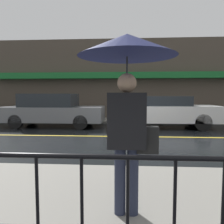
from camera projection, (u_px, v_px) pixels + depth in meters
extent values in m
plane|color=black|center=(140.00, 137.00, 7.69)|extent=(80.00, 80.00, 0.00)
cube|color=gray|center=(165.00, 209.00, 2.73)|extent=(28.00, 2.95, 0.10)
cube|color=gray|center=(135.00, 120.00, 12.13)|extent=(28.00, 1.93, 0.10)
cube|color=gold|center=(140.00, 137.00, 7.69)|extent=(25.20, 0.12, 0.01)
cube|color=#4C4238|center=(135.00, 80.00, 13.06)|extent=(28.00, 0.30, 4.78)
cube|color=#196B2D|center=(135.00, 75.00, 12.62)|extent=(16.80, 0.55, 0.35)
cylinder|color=black|center=(200.00, 159.00, 1.43)|extent=(12.00, 0.04, 0.04)
cylinder|color=black|center=(38.00, 222.00, 1.54)|extent=(0.02, 0.02, 0.95)
cylinder|color=black|center=(82.00, 223.00, 1.52)|extent=(0.02, 0.02, 0.95)
cylinder|color=#23283D|center=(120.00, 181.00, 2.50)|extent=(0.13, 0.13, 0.78)
cylinder|color=#23283D|center=(133.00, 181.00, 2.49)|extent=(0.13, 0.13, 0.78)
cube|color=black|center=(127.00, 120.00, 2.44)|extent=(0.42, 0.25, 0.62)
sphere|color=tan|center=(127.00, 83.00, 2.41)|extent=(0.21, 0.21, 0.21)
cylinder|color=#262628|center=(127.00, 89.00, 2.41)|extent=(0.02, 0.02, 0.70)
cone|color=#191E4C|center=(127.00, 45.00, 2.37)|extent=(1.08, 1.08, 0.24)
cube|color=black|center=(147.00, 140.00, 2.44)|extent=(0.24, 0.12, 0.30)
cube|color=slate|center=(54.00, 114.00, 10.12)|extent=(4.59, 1.82, 0.67)
cube|color=#1E2328|center=(50.00, 100.00, 10.09)|extent=(2.39, 1.67, 0.59)
cylinder|color=black|center=(87.00, 118.00, 10.85)|extent=(0.63, 0.22, 0.63)
cylinder|color=black|center=(81.00, 122.00, 9.26)|extent=(0.63, 0.22, 0.63)
cylinder|color=black|center=(32.00, 118.00, 11.04)|extent=(0.63, 0.22, 0.63)
cylinder|color=black|center=(16.00, 122.00, 9.45)|extent=(0.63, 0.22, 0.63)
cube|color=silver|center=(166.00, 113.00, 9.78)|extent=(4.42, 1.81, 0.71)
cube|color=#1E2328|center=(162.00, 101.00, 9.75)|extent=(2.30, 1.66, 0.42)
cylinder|color=black|center=(191.00, 118.00, 10.50)|extent=(0.69, 0.22, 0.69)
cylinder|color=black|center=(203.00, 122.00, 8.92)|extent=(0.69, 0.22, 0.69)
cylinder|color=black|center=(134.00, 118.00, 10.68)|extent=(0.69, 0.22, 0.69)
cylinder|color=black|center=(136.00, 122.00, 9.11)|extent=(0.69, 0.22, 0.69)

